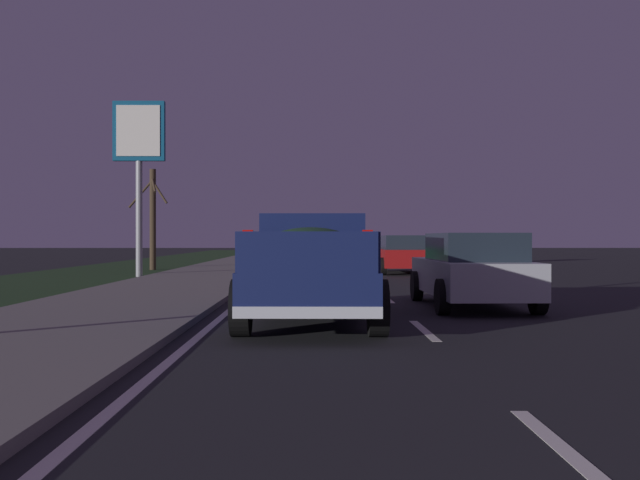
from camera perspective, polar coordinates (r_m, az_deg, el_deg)
ground at (r=27.51m, az=3.15°, el=-2.83°), size 144.00×144.00×0.00m
sidewalk_shoulder at (r=27.75m, az=-8.69°, el=-2.68°), size 108.00×4.00×0.12m
grass_verge at (r=28.90m, az=-18.56°, el=-2.69°), size 108.00×6.00×0.01m
lane_markings at (r=29.51m, az=-2.05°, el=-2.61°), size 108.00×3.54×0.01m
pickup_truck at (r=12.04m, az=-0.65°, el=-2.03°), size 5.45×2.34×1.87m
sedan_tan at (r=36.36m, az=4.93°, el=-0.86°), size 4.44×2.09×1.54m
sedan_green at (r=33.67m, az=-0.76°, el=-0.94°), size 4.42×2.06×1.54m
sedan_silver at (r=14.86m, az=12.29°, el=-2.37°), size 4.43×2.07×1.54m
sedan_red at (r=28.67m, az=6.70°, el=-1.14°), size 4.40×2.02×1.54m
gas_price_sign at (r=26.82m, az=-14.55°, el=7.46°), size 0.27×1.90×6.48m
bare_tree_far at (r=32.26m, az=-13.50°, el=1.87°), size 1.09×1.76×4.53m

